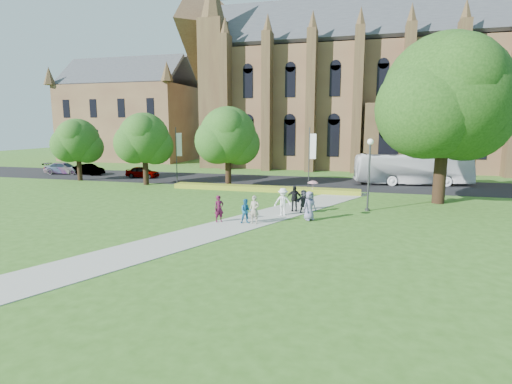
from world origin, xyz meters
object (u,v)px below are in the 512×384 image
(car_2, at_px, (64,168))
(pedestrian_0, at_px, (219,209))
(car_0, at_px, (142,172))
(large_tree, at_px, (446,97))
(tour_coach, at_px, (412,169))
(streetlamp, at_px, (369,166))
(car_1, at_px, (89,169))

(car_2, distance_m, pedestrian_0, 34.42)
(pedestrian_0, bearing_deg, car_0, 90.35)
(car_0, relative_size, car_2, 0.81)
(large_tree, distance_m, tour_coach, 12.34)
(large_tree, bearing_deg, streetlamp, -140.71)
(streetlamp, bearing_deg, car_0, 154.36)
(streetlamp, relative_size, tour_coach, 0.44)
(car_1, relative_size, pedestrian_0, 2.38)
(large_tree, distance_m, car_2, 44.67)
(streetlamp, xyz_separation_m, car_2, (-37.65, 13.21, -2.56))
(large_tree, distance_m, pedestrian_0, 19.68)
(car_0, bearing_deg, car_2, 85.72)
(streetlamp, height_order, large_tree, large_tree)
(large_tree, distance_m, car_1, 41.12)
(pedestrian_0, bearing_deg, large_tree, -5.40)
(streetlamp, xyz_separation_m, car_1, (-33.95, 13.20, -2.60))
(car_1, xyz_separation_m, car_2, (-3.69, 0.01, 0.04))
(car_1, bearing_deg, tour_coach, -79.98)
(tour_coach, xyz_separation_m, car_2, (-42.21, -1.61, -0.93))
(large_tree, bearing_deg, car_0, 165.84)
(car_1, height_order, pedestrian_0, pedestrian_0)
(car_0, xyz_separation_m, car_1, (-8.10, 0.79, 0.00))
(streetlamp, height_order, pedestrian_0, streetlamp)
(car_0, distance_m, car_1, 8.14)
(tour_coach, bearing_deg, streetlamp, 153.12)
(tour_coach, height_order, car_1, tour_coach)
(large_tree, xyz_separation_m, pedestrian_0, (-14.73, -10.71, -7.46))
(large_tree, bearing_deg, car_2, 168.59)
(streetlamp, xyz_separation_m, pedestrian_0, (-9.23, -6.21, -2.39))
(car_1, bearing_deg, large_tree, -94.82)
(streetlamp, distance_m, tour_coach, 15.59)
(streetlamp, xyz_separation_m, large_tree, (5.50, 4.50, 5.07))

